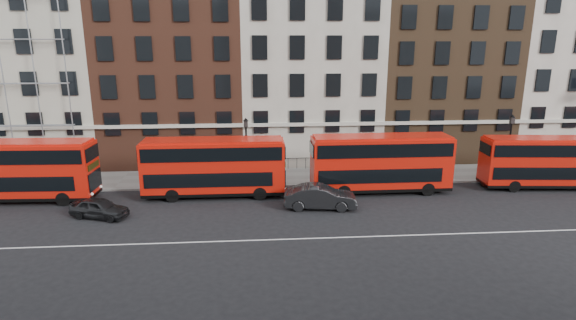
{
  "coord_description": "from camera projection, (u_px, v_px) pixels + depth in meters",
  "views": [
    {
      "loc": [
        -5.39,
        -26.34,
        11.22
      ],
      "look_at": [
        -3.0,
        5.0,
        3.0
      ],
      "focal_mm": 28.0,
      "sensor_mm": 36.0,
      "label": 1
    }
  ],
  "objects": [
    {
      "name": "iron_railings",
      "position": [
        314.0,
        163.0,
        40.73
      ],
      "size": [
        6.6,
        0.06,
        1.0
      ],
      "primitive_type": null,
      "color": "black",
      "rests_on": "pavement"
    },
    {
      "name": "road_centre_line",
      "position": [
        347.0,
        237.0,
        26.72
      ],
      "size": [
        70.0,
        0.12,
        0.01
      ],
      "primitive_type": "cube",
      "color": "white",
      "rests_on": "ground"
    },
    {
      "name": "bus_d",
      "position": [
        546.0,
        161.0,
        35.26
      ],
      "size": [
        9.94,
        3.16,
        4.11
      ],
      "rotation": [
        0.0,
        0.0,
        -0.08
      ],
      "color": "red",
      "rests_on": "ground"
    },
    {
      "name": "kerb",
      "position": [
        322.0,
        185.0,
        36.34
      ],
      "size": [
        80.0,
        0.3,
        0.16
      ],
      "primitive_type": "cube",
      "color": "gray",
      "rests_on": "ground"
    },
    {
      "name": "ground",
      "position": [
        341.0,
        224.0,
        28.65
      ],
      "size": [
        120.0,
        120.0,
        0.0
      ],
      "primitive_type": "plane",
      "color": "black",
      "rests_on": "ground"
    },
    {
      "name": "bus_c",
      "position": [
        380.0,
        162.0,
        34.23
      ],
      "size": [
        10.65,
        2.64,
        4.46
      ],
      "rotation": [
        0.0,
        0.0,
        0.0
      ],
      "color": "red",
      "rests_on": "ground"
    },
    {
      "name": "lamp_post_right",
      "position": [
        509.0,
        143.0,
        37.74
      ],
      "size": [
        0.44,
        0.44,
        5.33
      ],
      "color": "black",
      "rests_on": "pavement"
    },
    {
      "name": "bus_a",
      "position": [
        18.0,
        169.0,
        32.27
      ],
      "size": [
        10.76,
        3.01,
        4.48
      ],
      "rotation": [
        0.0,
        0.0,
        -0.04
      ],
      "color": "red",
      "rests_on": "ground"
    },
    {
      "name": "pavement",
      "position": [
        318.0,
        176.0,
        38.76
      ],
      "size": [
        80.0,
        5.0,
        0.15
      ],
      "primitive_type": "cube",
      "color": "gray",
      "rests_on": "ground"
    },
    {
      "name": "building_terrace",
      "position": [
        306.0,
        53.0,
        43.28
      ],
      "size": [
        64.0,
        11.95,
        22.0
      ],
      "color": "#B2AD9A",
      "rests_on": "ground"
    },
    {
      "name": "car_front",
      "position": [
        320.0,
        197.0,
        31.24
      ],
      "size": [
        5.18,
        2.3,
        1.65
      ],
      "primitive_type": "imported",
      "rotation": [
        0.0,
        0.0,
        1.46
      ],
      "color": "black",
      "rests_on": "ground"
    },
    {
      "name": "lamp_post_left",
      "position": [
        246.0,
        147.0,
        36.13
      ],
      "size": [
        0.44,
        0.44,
        5.33
      ],
      "color": "black",
      "rests_on": "pavement"
    },
    {
      "name": "car_rear",
      "position": [
        99.0,
        208.0,
        29.62
      ],
      "size": [
        4.18,
        2.7,
        1.32
      ],
      "primitive_type": "imported",
      "rotation": [
        0.0,
        0.0,
        1.25
      ],
      "color": "black",
      "rests_on": "ground"
    },
    {
      "name": "bus_b",
      "position": [
        213.0,
        166.0,
        33.31
      ],
      "size": [
        10.48,
        2.58,
        4.4
      ],
      "rotation": [
        0.0,
        0.0,
        -0.0
      ],
      "color": "red",
      "rests_on": "ground"
    }
  ]
}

